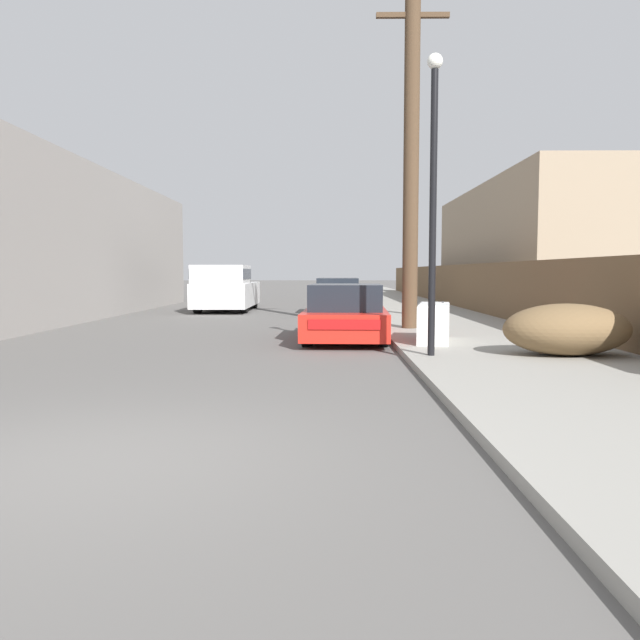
{
  "coord_description": "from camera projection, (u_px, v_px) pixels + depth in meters",
  "views": [
    {
      "loc": [
        1.83,
        -4.91,
        1.55
      ],
      "look_at": [
        1.66,
        11.2,
        0.3
      ],
      "focal_mm": 35.0,
      "sensor_mm": 36.0,
      "label": 1
    }
  ],
  "objects": [
    {
      "name": "ground_plane",
      "position": [
        101.0,
        463.0,
        5.04
      ],
      "size": [
        220.0,
        220.0,
        0.0
      ],
      "primitive_type": "plane",
      "color": "#595654"
    },
    {
      "name": "sidewalk_curb",
      "position": [
        403.0,
        305.0,
        28.4
      ],
      "size": [
        4.2,
        63.0,
        0.12
      ],
      "primitive_type": "cube",
      "color": "gray",
      "rests_on": "ground"
    },
    {
      "name": "discarded_fridge",
      "position": [
        434.0,
        323.0,
        12.75
      ],
      "size": [
        0.95,
        1.87,
        0.8
      ],
      "rotation": [
        0.0,
        0.0,
        -0.2
      ],
      "color": "silver",
      "rests_on": "sidewalk_curb"
    },
    {
      "name": "parked_sports_car_red",
      "position": [
        346.0,
        315.0,
        14.03
      ],
      "size": [
        1.98,
        4.22,
        1.27
      ],
      "rotation": [
        0.0,
        0.0,
        -0.04
      ],
      "color": "red",
      "rests_on": "ground"
    },
    {
      "name": "car_parked_mid",
      "position": [
        338.0,
        297.0,
        23.1
      ],
      "size": [
        1.86,
        4.47,
        1.32
      ],
      "rotation": [
        0.0,
        0.0,
        -0.03
      ],
      "color": "silver",
      "rests_on": "ground"
    },
    {
      "name": "pickup_truck",
      "position": [
        226.0,
        288.0,
        24.46
      ],
      "size": [
        2.1,
        5.34,
        1.8
      ],
      "rotation": [
        0.0,
        0.0,
        3.15
      ],
      "color": "silver",
      "rests_on": "ground"
    },
    {
      "name": "utility_pole",
      "position": [
        411.0,
        154.0,
        15.55
      ],
      "size": [
        1.8,
        0.39,
        8.57
      ],
      "color": "#4C3826",
      "rests_on": "sidewalk_curb"
    },
    {
      "name": "street_lamp",
      "position": [
        433.0,
        184.0,
        10.44
      ],
      "size": [
        0.26,
        0.26,
        5.03
      ],
      "color": "black",
      "rests_on": "sidewalk_curb"
    },
    {
      "name": "brush_pile",
      "position": [
        567.0,
        329.0,
        10.64
      ],
      "size": [
        2.16,
        1.4,
        0.89
      ],
      "color": "brown",
      "rests_on": "sidewalk_curb"
    },
    {
      "name": "wooden_fence",
      "position": [
        450.0,
        285.0,
        27.41
      ],
      "size": [
        0.08,
        41.93,
        1.72
      ],
      "primitive_type": "cube",
      "color": "brown",
      "rests_on": "sidewalk_curb"
    },
    {
      "name": "building_right_house",
      "position": [
        541.0,
        246.0,
        28.61
      ],
      "size": [
        6.0,
        16.98,
        5.43
      ],
      "primitive_type": "cube",
      "color": "gray",
      "rests_on": "ground"
    },
    {
      "name": "pedestrian",
      "position": [
        412.0,
        289.0,
        21.08
      ],
      "size": [
        0.34,
        0.34,
        1.69
      ],
      "color": "#282D42",
      "rests_on": "sidewalk_curb"
    }
  ]
}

